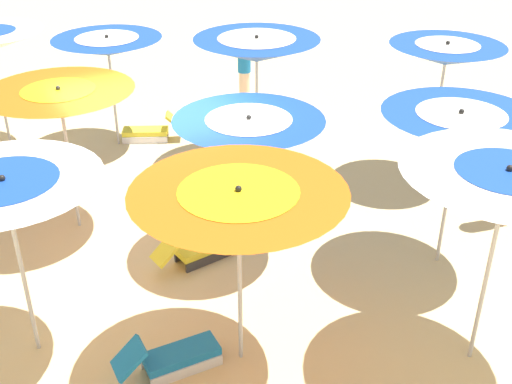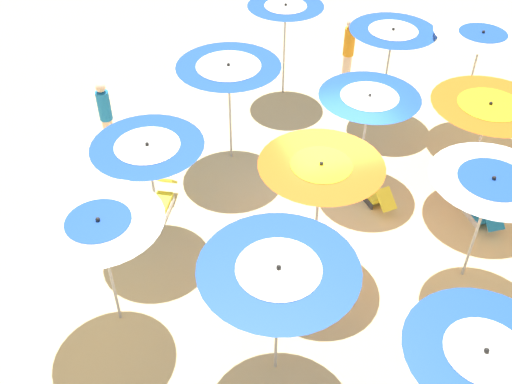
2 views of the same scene
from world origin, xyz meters
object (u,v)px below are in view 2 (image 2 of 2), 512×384
beach_umbrella_7 (369,102)px  beach_umbrella_8 (489,111)px  lounger_1 (160,203)px  beach_umbrella_2 (483,358)px  beach_umbrella_5 (490,189)px  beach_umbrella_4 (321,174)px  beach_umbrella_1 (278,276)px  beachgoer_2 (106,115)px  beach_umbrella_11 (481,41)px  lounger_2 (372,192)px  beach_umbrella_3 (148,153)px  beach_umbrella_10 (392,38)px  beach_umbrella_9 (285,12)px  beachgoer_0 (348,51)px  lounger_0 (479,210)px  beach_umbrella_0 (100,230)px  beach_umbrella_6 (229,74)px

beach_umbrella_7 → beach_umbrella_8: size_ratio=0.93×
beach_umbrella_8 → lounger_1: (6.47, -1.36, -1.91)m
beach_umbrella_2 → beach_umbrella_8: beach_umbrella_8 is taller
beach_umbrella_5 → beach_umbrella_4: bearing=-25.5°
beach_umbrella_7 → beach_umbrella_1: bearing=51.0°
beachgoer_2 → lounger_1: bearing=75.6°
beach_umbrella_1 → beach_umbrella_4: size_ratio=1.03×
beach_umbrella_2 → beach_umbrella_11: (-4.55, -7.19, 0.36)m
beachgoer_2 → beach_umbrella_5: bearing=103.9°
lounger_2 → beach_umbrella_3: bearing=79.6°
beach_umbrella_10 → beach_umbrella_11: bearing=147.5°
beach_umbrella_9 → beach_umbrella_11: 4.71m
beach_umbrella_8 → beachgoer_0: beach_umbrella_8 is taller
beach_umbrella_1 → lounger_0: 5.94m
beach_umbrella_9 → beach_umbrella_11: (-3.76, 2.83, -0.01)m
beach_umbrella_7 → lounger_2: beach_umbrella_7 is taller
beachgoer_0 → lounger_1: bearing=-64.6°
beach_umbrella_2 → beach_umbrella_8: (-3.22, -4.80, 0.20)m
beach_umbrella_7 → beach_umbrella_8: bearing=148.6°
beach_umbrella_2 → lounger_1: bearing=-62.2°
beach_umbrella_2 → beachgoer_0: 10.32m
beachgoer_0 → beachgoer_2: size_ratio=1.07×
beach_umbrella_1 → beach_umbrella_7: bearing=-129.0°
beach_umbrella_4 → lounger_1: bearing=-40.6°
beach_umbrella_4 → beach_umbrella_8: 3.98m
lounger_2 → beachgoer_0: 5.03m
beach_umbrella_0 → lounger_2: bearing=-163.9°
beach_umbrella_2 → beach_umbrella_9: bearing=-94.5°
beach_umbrella_1 → beach_umbrella_2: (-2.14, 1.85, -0.27)m
beach_umbrella_2 → lounger_1: beach_umbrella_2 is taller
beach_umbrella_1 → beach_umbrella_6: size_ratio=0.99×
beach_umbrella_4 → beach_umbrella_7: (-1.90, -2.07, -0.13)m
beach_umbrella_9 → lounger_2: beach_umbrella_9 is taller
beach_umbrella_2 → beach_umbrella_8: bearing=-123.8°
beach_umbrella_3 → beach_umbrella_0: bearing=61.9°
beach_umbrella_2 → lounger_2: beach_umbrella_2 is taller
beach_umbrella_2 → beach_umbrella_6: size_ratio=0.87×
beach_umbrella_5 → beach_umbrella_9: bearing=-81.5°
beach_umbrella_8 → beachgoer_2: size_ratio=1.32×
beach_umbrella_1 → beachgoer_2: 7.27m
lounger_0 → beachgoer_0: size_ratio=0.66×
lounger_1 → beachgoer_2: beachgoer_2 is taller
beach_umbrella_5 → beach_umbrella_6: 5.82m
beach_umbrella_11 → lounger_1: size_ratio=1.97×
beach_umbrella_5 → beachgoer_0: beach_umbrella_5 is taller
beach_umbrella_0 → beach_umbrella_7: (-5.66, -2.43, -0.19)m
beach_umbrella_3 → beach_umbrella_7: size_ratio=1.04×
beach_umbrella_9 → lounger_2: 5.26m
beach_umbrella_10 → lounger_1: bearing=18.9°
beach_umbrella_6 → beachgoer_0: size_ratio=1.30×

